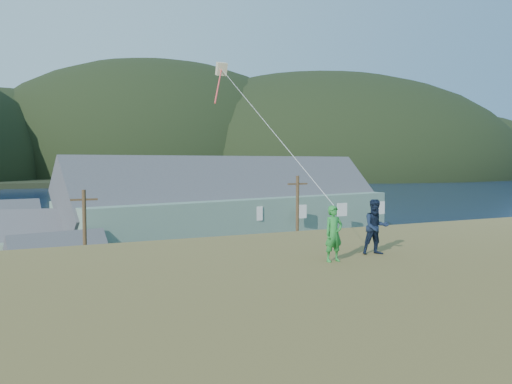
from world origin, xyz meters
TOP-DOWN VIEW (x-y plane):
  - ground at (0.00, 0.00)m, footprint 900.00×900.00m
  - grass_strip at (0.00, -2.00)m, footprint 110.00×8.00m
  - waterfront_lot at (0.00, 17.00)m, footprint 72.00×36.00m
  - wharf at (-6.00, 40.00)m, footprint 26.00×14.00m
  - far_shore at (0.00, 330.00)m, footprint 900.00×320.00m
  - far_hills at (35.59, 279.38)m, footprint 760.00×265.00m
  - lodge at (15.01, 19.29)m, footprint 37.80×17.37m
  - shed_palegreen_near at (-6.45, 16.58)m, footprint 10.55×7.52m
  - shed_white at (-3.38, 9.36)m, footprint 7.89×5.98m
  - utility_poles at (-3.08, 1.50)m, footprint 32.42×0.24m
  - kite_flyer_green at (2.71, -18.41)m, footprint 0.61×0.43m
  - kite_flyer_navy at (4.51, -18.01)m, footprint 0.96×0.83m
  - kite_rig at (2.45, -10.04)m, footprint 0.86×4.58m

SIDE VIEW (x-z plane):
  - ground at x=0.00m, z-range 0.00..0.00m
  - grass_strip at x=0.00m, z-range 0.00..0.10m
  - waterfront_lot at x=0.00m, z-range 0.00..0.12m
  - wharf at x=-6.00m, z-range 0.00..0.90m
  - far_shore at x=0.00m, z-range 0.00..2.00m
  - far_hills at x=35.59m, z-range -69.50..73.50m
  - shed_white at x=-3.38m, z-range -0.64..5.02m
  - shed_palegreen_near at x=-6.45m, z-range -0.87..6.21m
  - utility_poles at x=-3.08m, z-range 0.00..8.91m
  - lodge at x=15.01m, z-range -1.49..11.35m
  - kite_flyer_green at x=2.71m, z-range 7.20..8.82m
  - kite_flyer_navy at x=4.51m, z-range 7.20..8.91m
  - kite_rig at x=2.45m, z-range 8.78..18.98m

